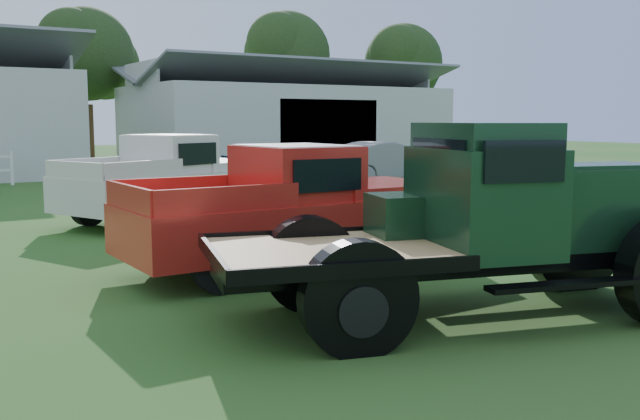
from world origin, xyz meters
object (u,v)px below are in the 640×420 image
white_pickup (167,179)px  misc_car_grey (384,162)px  misc_car_blue (291,164)px  red_pickup (290,207)px  vintage_flatbed (472,221)px

white_pickup → misc_car_grey: size_ratio=1.15×
white_pickup → misc_car_blue: 8.55m
red_pickup → vintage_flatbed: bearing=-83.3°
vintage_flatbed → white_pickup: (-0.22, 9.61, -0.17)m
vintage_flatbed → misc_car_blue: vintage_flatbed is taller
white_pickup → misc_car_grey: 11.74m
red_pickup → white_pickup: red_pickup is taller
red_pickup → misc_car_grey: bearing=46.7°
misc_car_grey → white_pickup: bearing=115.0°
red_pickup → misc_car_blue: bearing=59.3°
vintage_flatbed → red_pickup: 3.48m
red_pickup → misc_car_blue: size_ratio=1.13×
vintage_flatbed → white_pickup: bearing=106.9°
white_pickup → misc_car_blue: bearing=18.2°
misc_car_grey → red_pickup: bearing=134.6°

